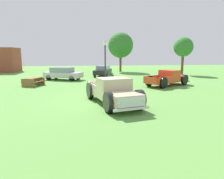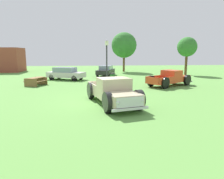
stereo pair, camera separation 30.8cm
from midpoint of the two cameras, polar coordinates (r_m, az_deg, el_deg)
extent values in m
plane|color=#5B9342|center=(13.42, -4.08, -3.22)|extent=(80.00, 80.00, 0.00)
cube|color=#C6B793|center=(10.83, 2.70, -2.59)|extent=(1.99, 1.97, 0.59)
cube|color=silver|center=(10.09, 4.62, -3.54)|extent=(1.45, 0.43, 0.50)
sphere|color=silver|center=(10.40, 7.83, -3.03)|extent=(0.22, 0.22, 0.22)
sphere|color=silver|center=(9.84, 1.12, -3.68)|extent=(0.22, 0.22, 0.22)
cube|color=#C6B793|center=(12.13, -0.17, 0.35)|extent=(2.09, 1.80, 1.24)
cube|color=#8C9EA8|center=(11.49, 1.01, 1.18)|extent=(1.52, 0.42, 0.55)
cube|color=#C6B793|center=(13.93, -2.89, -0.76)|extent=(2.30, 2.64, 0.11)
cube|color=#C6B793|center=(14.16, 0.40, 0.87)|extent=(0.64, 2.22, 0.59)
cube|color=#C6B793|center=(13.63, -6.32, 0.44)|extent=(0.64, 2.22, 0.59)
cube|color=#C6B793|center=(14.90, -4.22, 1.29)|extent=(1.77, 0.53, 0.59)
cylinder|color=black|center=(11.28, 6.91, -3.68)|extent=(0.43, 0.85, 0.82)
cylinder|color=#B7B7BC|center=(11.29, 6.95, -3.67)|extent=(0.33, 0.38, 0.33)
cylinder|color=black|center=(11.24, 6.93, -2.65)|extent=(0.55, 1.08, 1.04)
cylinder|color=black|center=(10.57, -1.81, -4.54)|extent=(0.43, 0.85, 0.82)
cylinder|color=#B7B7BC|center=(10.57, -1.87, -4.55)|extent=(0.33, 0.38, 0.33)
cylinder|color=black|center=(10.52, -1.82, -3.45)|extent=(0.55, 1.08, 1.04)
cylinder|color=black|center=(14.49, 0.18, -0.54)|extent=(0.43, 0.85, 0.82)
cylinder|color=#B7B7BC|center=(14.50, 0.22, -0.54)|extent=(0.33, 0.38, 0.33)
cylinder|color=black|center=(14.46, 0.18, 0.26)|extent=(0.55, 1.08, 1.04)
cylinder|color=black|center=(13.95, -6.77, -1.03)|extent=(0.43, 0.85, 0.82)
cylinder|color=#B7B7BC|center=(13.94, -6.81, -1.04)|extent=(0.33, 0.38, 0.33)
cylinder|color=black|center=(13.91, -6.78, -0.20)|extent=(0.55, 1.08, 1.04)
cube|color=silver|center=(10.14, 4.70, -5.45)|extent=(1.93, 0.59, 0.13)
cube|color=#D14723|center=(21.63, 17.47, 3.13)|extent=(2.04, 2.04, 0.54)
cube|color=silver|center=(22.25, 18.59, 3.25)|extent=(0.74, 1.19, 0.46)
sphere|color=silver|center=(22.57, 17.30, 3.48)|extent=(0.20, 0.20, 0.20)
sphere|color=silver|center=(21.91, 19.86, 3.15)|extent=(0.20, 0.20, 0.20)
cube|color=#D14723|center=(20.48, 15.31, 3.71)|extent=(1.95, 2.07, 1.13)
cube|color=#8C9EA8|center=(20.94, 16.33, 4.48)|extent=(0.77, 1.24, 0.50)
cube|color=#D14723|center=(19.23, 12.25, 1.89)|extent=(2.62, 2.48, 0.10)
cube|color=#D14723|center=(19.70, 10.53, 3.08)|extent=(1.81, 1.13, 0.54)
cube|color=#D14723|center=(18.71, 14.13, 2.58)|extent=(1.81, 1.13, 0.54)
cube|color=#D14723|center=(18.44, 10.30, 2.62)|extent=(0.92, 1.45, 0.54)
cylinder|color=black|center=(22.14, 15.68, 2.66)|extent=(0.75, 0.57, 0.75)
cylinder|color=#B7B7BC|center=(22.14, 15.65, 2.66)|extent=(0.38, 0.36, 0.30)
cylinder|color=black|center=(22.11, 15.70, 3.15)|extent=(0.95, 0.72, 0.95)
cylinder|color=black|center=(21.21, 19.27, 2.16)|extent=(0.75, 0.57, 0.75)
cylinder|color=#B7B7BC|center=(21.20, 19.29, 2.16)|extent=(0.38, 0.36, 0.30)
cylinder|color=black|center=(21.18, 19.30, 2.67)|extent=(0.95, 0.72, 0.95)
cylinder|color=black|center=(19.59, 9.92, 1.97)|extent=(0.75, 0.57, 0.75)
cylinder|color=#B7B7BC|center=(19.60, 9.90, 1.97)|extent=(0.38, 0.36, 0.30)
cylinder|color=black|center=(19.57, 9.94, 2.52)|extent=(0.95, 0.72, 0.95)
cylinder|color=black|center=(18.54, 13.71, 1.38)|extent=(0.75, 0.57, 0.75)
cylinder|color=#B7B7BC|center=(18.53, 13.74, 1.38)|extent=(0.38, 0.36, 0.30)
cylinder|color=black|center=(18.51, 13.74, 1.96)|extent=(0.95, 0.72, 0.95)
cube|color=silver|center=(22.32, 18.60, 2.47)|extent=(1.01, 1.59, 0.12)
cube|color=silver|center=(24.75, -13.83, 4.06)|extent=(4.75, 3.40, 0.60)
cube|color=#7F939E|center=(24.77, -14.19, 5.39)|extent=(2.86, 2.37, 0.55)
cylinder|color=black|center=(24.78, -9.87, 3.51)|extent=(0.67, 0.44, 0.64)
cylinder|color=black|center=(23.36, -11.60, 3.06)|extent=(0.67, 0.44, 0.64)
cylinder|color=black|center=(26.23, -15.76, 3.63)|extent=(0.67, 0.44, 0.64)
cylinder|color=black|center=(24.90, -17.71, 3.21)|extent=(0.67, 0.44, 0.64)
cube|color=black|center=(28.32, -2.89, 5.03)|extent=(2.94, 4.65, 0.59)
cube|color=#7F939E|center=(28.42, -2.83, 6.19)|extent=(2.12, 2.75, 0.54)
cylinder|color=black|center=(26.75, -1.93, 4.11)|extent=(0.37, 0.66, 0.63)
cylinder|color=black|center=(27.12, -5.19, 4.15)|extent=(0.37, 0.66, 0.63)
cylinder|color=black|center=(29.62, -0.77, 4.69)|extent=(0.37, 0.66, 0.63)
cylinder|color=black|center=(29.95, -3.74, 4.73)|extent=(0.37, 0.66, 0.63)
cube|color=#2D2D33|center=(17.90, -2.37, 0.55)|extent=(0.36, 0.36, 0.25)
cylinder|color=#2D2D33|center=(17.68, -2.42, 6.58)|extent=(0.12, 0.12, 3.52)
cube|color=#F2EACC|center=(17.68, -2.47, 12.87)|extent=(0.28, 0.28, 0.36)
cone|color=#2D2D33|center=(17.68, -2.47, 13.45)|extent=(0.32, 0.32, 0.14)
cube|color=olive|center=(21.08, -21.64, 3.00)|extent=(1.47, 1.97, 0.06)
cube|color=olive|center=(21.49, -22.84, 2.24)|extent=(1.00, 1.75, 0.05)
cube|color=olive|center=(20.74, -20.30, 2.15)|extent=(1.00, 1.75, 0.05)
cube|color=olive|center=(21.74, -20.26, 2.29)|extent=(1.31, 0.65, 0.75)
cube|color=olive|center=(20.51, -22.97, 1.68)|extent=(1.31, 0.65, 0.75)
cylinder|color=#2D6B2D|center=(22.44, -0.85, 3.26)|extent=(0.56, 0.56, 0.85)
cylinder|color=black|center=(22.38, -0.86, 4.46)|extent=(0.59, 0.59, 0.10)
cylinder|color=brown|center=(31.95, 18.86, 6.66)|extent=(0.36, 0.36, 2.98)
sphere|color=#33752D|center=(31.93, 19.12, 11.22)|extent=(2.81, 2.81, 2.81)
cylinder|color=brown|center=(35.35, 2.14, 7.39)|extent=(0.36, 0.36, 2.89)
sphere|color=#33752D|center=(35.34, 2.17, 12.33)|extent=(4.27, 4.27, 4.27)
camera|label=1|loc=(0.15, -90.71, -0.13)|focal=32.58mm
camera|label=2|loc=(0.15, 89.29, 0.13)|focal=32.58mm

